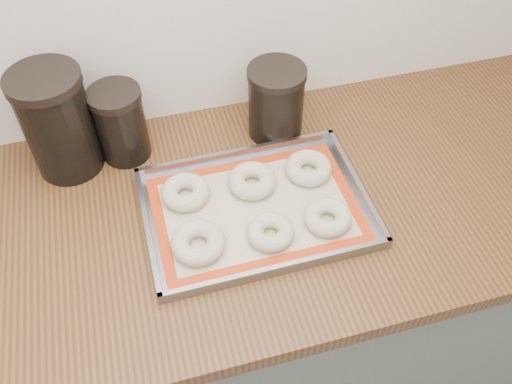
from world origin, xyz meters
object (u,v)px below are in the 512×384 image
object	(u,v)px
bagel_back_mid	(252,181)
bagel_back_right	(308,168)
canister_right	(276,102)
canister_mid	(121,124)
bagel_front_mid	(271,232)
bagel_back_left	(185,192)
canister_left	(58,123)
bagel_front_left	(198,243)
baking_tray	(256,209)
bagel_front_right	(328,217)

from	to	relation	value
bagel_back_mid	bagel_back_right	world-z (taller)	bagel_back_mid
bagel_back_right	canister_right	bearing A→B (deg)	100.67
canister_mid	canister_right	bearing A→B (deg)	-3.35
bagel_front_mid	canister_right	world-z (taller)	canister_right
bagel_back_left	canister_right	size ratio (longest dim) A/B	0.57
bagel_front_mid	bagel_back_left	size ratio (longest dim) A/B	0.93
bagel_back_left	canister_left	xyz separation A→B (m)	(-0.23, 0.17, 0.10)
bagel_back_left	canister_mid	bearing A→B (deg)	120.91
bagel_front_left	canister_mid	xyz separation A→B (m)	(-0.10, 0.31, 0.07)
bagel_back_right	canister_left	size ratio (longest dim) A/B	0.42
bagel_back_right	canister_mid	xyz separation A→B (m)	(-0.38, 0.18, 0.07)
baking_tray	canister_left	xyz separation A→B (m)	(-0.36, 0.24, 0.11)
baking_tray	canister_mid	size ratio (longest dim) A/B	2.64
bagel_front_mid	bagel_back_left	bearing A→B (deg)	134.39
bagel_front_right	canister_left	distance (m)	0.59
baking_tray	bagel_back_left	xyz separation A→B (m)	(-0.13, 0.07, 0.02)
bagel_front_left	bagel_back_mid	bearing A→B (deg)	42.04
bagel_back_left	bagel_back_right	distance (m)	0.27
bagel_back_left	canister_mid	xyz separation A→B (m)	(-0.10, 0.17, 0.07)
baking_tray	bagel_front_right	world-z (taller)	bagel_front_right
bagel_front_left	bagel_back_left	xyz separation A→B (m)	(-0.00, 0.14, 0.00)
bagel_back_mid	canister_right	distance (m)	0.20
bagel_front_right	bagel_back_right	bearing A→B (deg)	87.05
bagel_back_left	bagel_back_mid	bearing A→B (deg)	-2.42
bagel_front_right	bagel_back_mid	world-z (taller)	bagel_back_mid
bagel_front_right	canister_mid	world-z (taller)	canister_mid
baking_tray	canister_left	distance (m)	0.45
baking_tray	bagel_back_left	world-z (taller)	bagel_back_left
bagel_front_right	canister_left	xyz separation A→B (m)	(-0.49, 0.32, 0.10)
baking_tray	bagel_back_mid	bearing A→B (deg)	81.97
baking_tray	bagel_back_right	size ratio (longest dim) A/B	4.54
bagel_front_mid	canister_right	xyz separation A→B (m)	(0.10, 0.30, 0.07)
baking_tray	bagel_front_left	world-z (taller)	bagel_front_left
canister_right	bagel_front_mid	bearing A→B (deg)	-108.29
bagel_back_right	canister_right	world-z (taller)	canister_right
bagel_back_right	canister_mid	distance (m)	0.42
bagel_front_left	canister_left	bearing A→B (deg)	126.58
bagel_front_mid	baking_tray	bearing A→B (deg)	96.78
bagel_front_mid	canister_mid	distance (m)	0.41
bagel_front_right	bagel_back_mid	bearing A→B (deg)	131.78
bagel_back_mid	bagel_back_right	bearing A→B (deg)	1.77
bagel_front_right	bagel_back_left	world-z (taller)	bagel_back_left
bagel_back_mid	bagel_front_right	bearing A→B (deg)	-48.22
bagel_front_right	bagel_back_mid	xyz separation A→B (m)	(-0.12, 0.14, 0.00)
bagel_front_left	canister_right	world-z (taller)	canister_right
bagel_back_left	canister_mid	world-z (taller)	canister_mid
bagel_front_left	bagel_back_left	bearing A→B (deg)	90.15
bagel_front_mid	bagel_back_right	size ratio (longest dim) A/B	0.92
canister_mid	bagel_back_right	bearing A→B (deg)	-25.07
bagel_back_right	bagel_front_right	bearing A→B (deg)	-92.95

